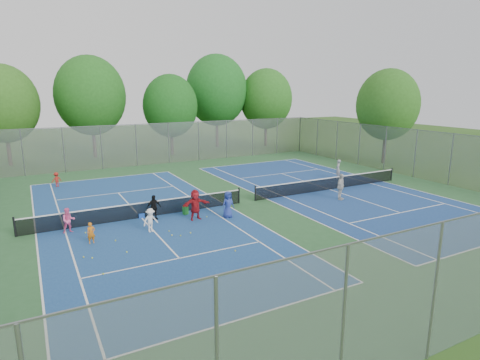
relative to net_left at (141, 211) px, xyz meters
name	(u,v)px	position (x,y,z in m)	size (l,w,h in m)	color
ground	(247,202)	(7.00, 0.00, -0.46)	(120.00, 120.00, 0.00)	#284C17
court_pad	(247,202)	(7.00, 0.00, -0.45)	(32.00, 32.00, 0.01)	#2A592F
court_left	(142,218)	(0.00, 0.00, -0.44)	(10.97, 23.77, 0.01)	navy
court_right	(330,190)	(14.00, 0.00, -0.44)	(10.97, 23.77, 0.01)	navy
net_left	(141,211)	(0.00, 0.00, 0.00)	(12.87, 0.10, 0.91)	black
net_right	(330,184)	(14.00, 0.00, 0.00)	(12.87, 0.10, 0.91)	black
fence_north	(169,143)	(7.00, 16.00, 1.54)	(32.00, 0.10, 4.00)	gray
fence_east	(415,154)	(23.00, 0.00, 1.54)	(32.00, 0.10, 4.00)	gray
tree_nw	(3,104)	(-7.00, 22.00, 5.44)	(6.40, 6.40, 9.58)	#443326
tree_nl	(90,96)	(1.00, 23.00, 6.09)	(7.20, 7.20, 10.69)	#443326
tree_nc	(170,106)	(9.00, 21.00, 4.94)	(6.00, 6.00, 8.85)	#443326
tree_nr	(216,90)	(16.00, 24.00, 6.59)	(7.60, 7.60, 11.42)	#443326
tree_ne	(266,99)	(22.00, 22.00, 5.51)	(6.60, 6.60, 9.77)	#443326
tree_side_e	(388,105)	(26.00, 6.00, 5.29)	(6.00, 6.00, 9.20)	#443326
ball_crate	(141,215)	(0.01, 0.09, -0.32)	(0.32, 0.32, 0.28)	#1645AC
ball_hopper	(185,210)	(2.49, -0.57, -0.20)	(0.26, 0.26, 0.51)	green
student_a	(91,233)	(-3.12, -2.72, 0.08)	(0.39, 0.25, 1.06)	orange
student_b	(68,220)	(-3.92, -0.60, 0.21)	(0.65, 0.51, 1.34)	pink
student_c	(151,220)	(-0.15, -2.51, 0.18)	(0.83, 0.48, 1.28)	white
student_d	(154,207)	(0.58, -0.60, 0.27)	(0.85, 0.35, 1.45)	black
student_e	(228,205)	(4.47, -2.27, 0.33)	(0.77, 0.50, 1.58)	navy
student_f	(195,205)	(2.66, -1.74, 0.43)	(1.64, 0.52, 1.76)	#A8181E
child_far_baseline	(57,180)	(-3.70, 10.51, 0.11)	(0.73, 0.42, 1.12)	#A72017
instructor	(338,169)	(17.04, 2.61, 0.35)	(0.58, 0.38, 1.60)	gray
teen_court_b	(341,187)	(12.79, -2.44, 0.44)	(1.05, 0.44, 1.79)	silver
tennis_ball_0	(207,217)	(3.37, -1.70, -0.42)	(0.07, 0.07, 0.07)	#B3CC2F
tennis_ball_1	(169,231)	(0.68, -2.95, -0.42)	(0.07, 0.07, 0.07)	yellow
tennis_ball_2	(190,233)	(1.57, -3.73, -0.42)	(0.07, 0.07, 0.07)	yellow
tennis_ball_3	(116,241)	(-2.06, -3.00, -0.42)	(0.07, 0.07, 0.07)	#B3C62E
tennis_ball_4	(92,258)	(-3.39, -4.63, -0.42)	(0.07, 0.07, 0.07)	#CAE034
tennis_ball_5	(85,233)	(-3.21, -1.14, -0.42)	(0.07, 0.07, 0.07)	#D8E835
tennis_ball_6	(180,236)	(0.97, -3.87, -0.42)	(0.07, 0.07, 0.07)	#ACCC2F
tennis_ball_7	(84,257)	(-3.71, -4.35, -0.42)	(0.07, 0.07, 0.07)	gold
tennis_ball_8	(127,252)	(-1.90, -4.68, -0.42)	(0.07, 0.07, 0.07)	#D2F238
tennis_ball_9	(103,274)	(-3.24, -6.46, -0.42)	(0.07, 0.07, 0.07)	#B8CC2F
tennis_ball_10	(235,251)	(2.53, -6.89, -0.42)	(0.07, 0.07, 0.07)	gold
tennis_ball_11	(172,236)	(0.61, -3.60, -0.42)	(0.07, 0.07, 0.07)	yellow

